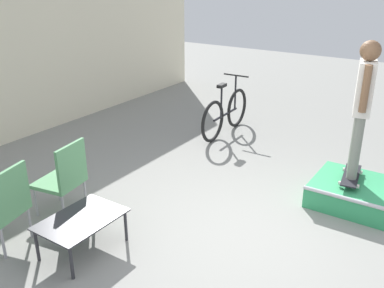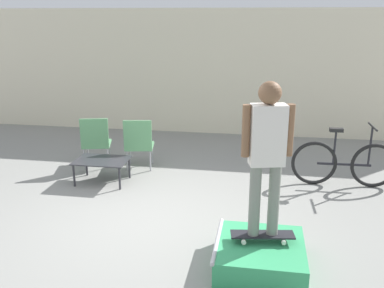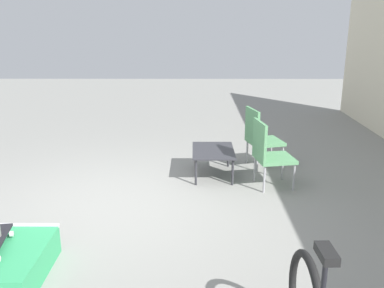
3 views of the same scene
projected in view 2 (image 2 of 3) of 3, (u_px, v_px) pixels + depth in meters
The scene contains 9 objects.
ground_plane at pixel (148, 223), 6.08m from camera, with size 24.00×24.00×0.00m, color gray.
house_wall_back at pixel (200, 73), 10.36m from camera, with size 12.00×0.06×3.00m.
skate_ramp_box at pixel (260, 255), 4.97m from camera, with size 1.03×1.04×0.32m.
skateboard_on_ramp at pixel (262, 235), 4.96m from camera, with size 0.76×0.33×0.07m.
person_skater at pixel (267, 147), 4.65m from camera, with size 0.56×0.28×1.78m.
coffee_table at pixel (102, 162), 7.46m from camera, with size 0.92×0.64×0.41m.
patio_chair_left at pixel (96, 140), 8.21m from camera, with size 0.63×0.63×0.98m.
patio_chair_right at pixel (139, 142), 8.07m from camera, with size 0.60×0.60×0.98m.
bicycle at pixel (344, 163), 7.29m from camera, with size 1.76×0.52×1.08m.
Camera 2 is at (1.53, -5.32, 2.83)m, focal length 40.00 mm.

